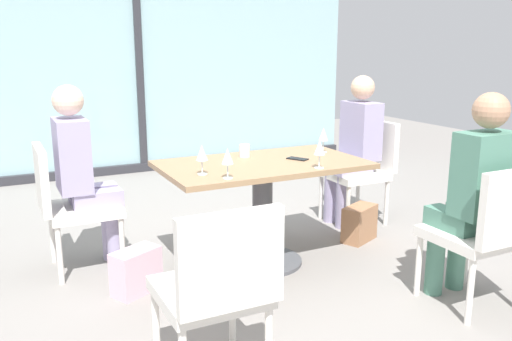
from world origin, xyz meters
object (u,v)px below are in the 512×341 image
Objects in this scene: wine_glass_0 at (228,157)px; wine_glass_3 at (323,135)px; wine_glass_1 at (320,148)px; wine_glass_2 at (202,154)px; chair_far_right at (364,165)px; chair_front_right at (487,228)px; chair_front_left at (217,285)px; dining_table_main at (262,189)px; handbag_0 at (136,271)px; chair_far_left at (68,200)px; cell_phone_on_table at (297,159)px; person_far_right at (355,143)px; person_far_left at (83,169)px; handbag_1 at (359,223)px; person_front_right at (474,189)px; coffee_cup at (245,151)px.

wine_glass_3 is at bearing 23.71° from wine_glass_0.
wine_glass_1 is 0.76m from wine_glass_2.
chair_far_right is 1.00× the size of chair_front_right.
wine_glass_1 is (1.06, 0.85, 0.37)m from chair_front_left.
dining_table_main is 4.58× the size of handbag_0.
chair_far_left is 1.00× the size of chair_front_right.
handbag_0 is at bearing 153.37° from cell_phone_on_table.
person_far_right reaches higher than cell_phone_on_table.
wine_glass_1 reaches higher than handbag_0.
chair_front_right is 0.69× the size of person_far_right.
chair_far_right is 1.86m from wine_glass_2.
cell_phone_on_table is (1.37, -0.49, 0.03)m from person_far_left.
wine_glass_0 is at bearing -52.25° from handbag_0.
person_far_left is at bearing 149.65° from wine_glass_1.
cell_phone_on_table is (0.65, 0.29, -0.13)m from wine_glass_0.
handbag_0 and handbag_1 have the same top height.
person_far_right is 6.81× the size of wine_glass_1.
handbag_0 is at bearing 150.14° from person_front_right.
chair_far_right is 4.70× the size of wine_glass_0.
wine_glass_3 reaches higher than coffee_cup.
person_front_right is 1.61m from wine_glass_2.
wine_glass_1 is 1.04m from handbag_1.
chair_front_right is 1.71m from wine_glass_2.
chair_far_left is 0.71m from handbag_0.
dining_table_main is 0.60m from wine_glass_0.
person_front_right is at bearing -117.61° from handbag_1.
wine_glass_2 is 1.00× the size of wine_glass_3.
chair_far_right is 6.04× the size of cell_phone_on_table.
coffee_cup is at bearing 121.66° from chair_front_right.
chair_front_left is 2.14m from handbag_1.
handbag_1 is at bearing -21.07° from cell_phone_on_table.
chair_far_left is 1.24m from coffee_cup.
chair_far_right is 1.11m from cell_phone_on_table.
wine_glass_0 reaches higher than chair_front_right.
wine_glass_0 is at bearing 148.33° from person_front_right.
chair_far_right is 2.62m from chair_front_left.
chair_far_left is 0.23m from person_far_left.
coffee_cup is 0.62× the size of cell_phone_on_table.
wine_glass_0 is at bearing -58.65° from wine_glass_2.
wine_glass_2 is at bearing -166.42° from wine_glass_3.
chair_front_left is 2.54m from person_far_right.
handbag_1 is (-0.23, -0.41, -0.56)m from person_far_right.
cell_phone_on_table is at bearing 23.82° from wine_glass_0.
chair_front_left is 0.69× the size of person_far_right.
chair_front_left reaches higher than coffee_cup.
wine_glass_2 is at bearing -141.52° from coffee_cup.
wine_glass_0 is 0.92m from handbag_0.
wine_glass_0 is 1.00× the size of wine_glass_3.
chair_far_right is 0.69× the size of person_far_left.
chair_far_left is 2.17m from handbag_1.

